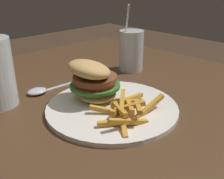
# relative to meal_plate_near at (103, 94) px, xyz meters

# --- Properties ---
(meal_plate_near) EXTENTS (0.29, 0.29, 0.11)m
(meal_plate_near) POSITION_rel_meal_plate_near_xyz_m (0.00, 0.00, 0.00)
(meal_plate_near) COLOR white
(meal_plate_near) RESTS_ON dining_table
(juice_glass) EXTENTS (0.07, 0.07, 0.20)m
(juice_glass) POSITION_rel_meal_plate_near_xyz_m (0.12, -0.23, 0.02)
(juice_glass) COLOR silver
(juice_glass) RESTS_ON dining_table
(spoon) EXTENTS (0.04, 0.15, 0.01)m
(spoon) POSITION_rel_meal_plate_near_xyz_m (0.16, 0.06, -0.02)
(spoon) COLOR silver
(spoon) RESTS_ON dining_table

